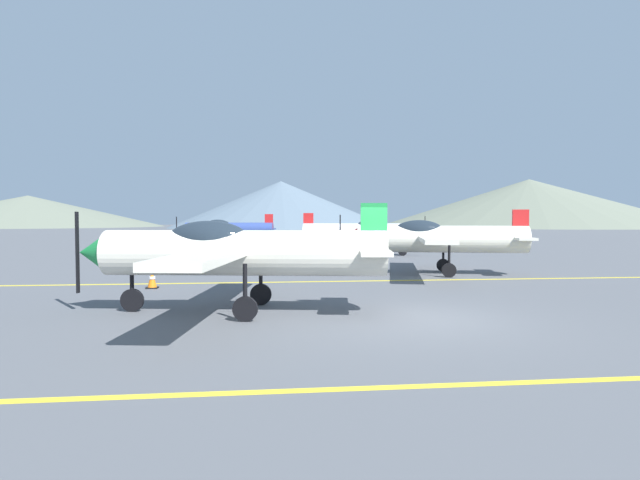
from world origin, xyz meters
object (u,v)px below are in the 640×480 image
object	(u,v)px
traffic_cone_front	(152,279)
airplane_mid	(434,238)
airplane_near	(233,251)
airplane_back	(225,229)
airplane_far	(362,231)

from	to	relation	value
traffic_cone_front	airplane_mid	bearing A→B (deg)	16.63
airplane_near	traffic_cone_front	bearing A→B (deg)	121.68
airplane_back	traffic_cone_front	xyz separation A→B (m)	(-0.71, -22.66, -1.18)
traffic_cone_front	airplane_near	bearing A→B (deg)	-58.32
airplane_near	airplane_far	distance (m)	19.91
airplane_back	airplane_near	bearing A→B (deg)	-85.52
airplane_back	traffic_cone_front	distance (m)	22.70
airplane_mid	airplane_far	xyz separation A→B (m)	(-0.79, 11.03, 0.00)
airplane_mid	traffic_cone_front	size ratio (longest dim) A/B	14.65
airplane_near	airplane_far	bearing A→B (deg)	70.20
airplane_far	traffic_cone_front	size ratio (longest dim) A/B	14.65
airplane_far	airplane_back	distance (m)	12.31
airplane_mid	airplane_far	world-z (taller)	same
airplane_mid	traffic_cone_front	bearing A→B (deg)	-163.37
airplane_near	airplane_back	xyz separation A→B (m)	(-2.13, 27.26, 0.00)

